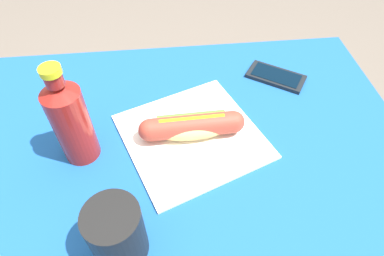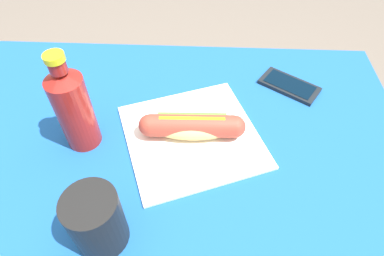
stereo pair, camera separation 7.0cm
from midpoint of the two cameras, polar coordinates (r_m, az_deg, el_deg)
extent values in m
cylinder|color=brown|center=(1.27, -20.96, -4.10)|extent=(0.07, 0.07, 0.72)
cylinder|color=brown|center=(1.24, 19.65, -5.66)|extent=(0.07, 0.07, 0.72)
cube|color=brown|center=(0.71, -2.70, -5.20)|extent=(1.03, 0.71, 0.03)
cube|color=#19519E|center=(0.70, -2.75, -4.38)|extent=(1.09, 0.77, 0.00)
cube|color=white|center=(0.72, 2.78, -1.58)|extent=(0.36, 0.36, 0.01)
ellipsoid|color=#E5BC75|center=(0.70, 2.86, -0.12)|extent=(0.17, 0.06, 0.05)
cylinder|color=#A83D2D|center=(0.69, 2.88, 0.20)|extent=(0.18, 0.05, 0.05)
sphere|color=#A83D2D|center=(0.70, 10.27, 0.09)|extent=(0.05, 0.05, 0.05)
sphere|color=#A83D2D|center=(0.69, -4.59, 0.32)|extent=(0.05, 0.05, 0.05)
cube|color=yellow|center=(0.68, 2.95, 1.43)|extent=(0.14, 0.01, 0.00)
cylinder|color=#568433|center=(0.70, 2.89, 1.74)|extent=(0.15, 0.02, 0.02)
cube|color=black|center=(0.88, 18.85, 6.92)|extent=(0.16, 0.14, 0.01)
cube|color=black|center=(0.87, 18.93, 7.17)|extent=(0.13, 0.12, 0.00)
cylinder|color=maroon|center=(0.68, -17.01, 2.40)|extent=(0.07, 0.07, 0.17)
cone|color=maroon|center=(0.62, -18.95, 8.42)|extent=(0.07, 0.07, 0.02)
cylinder|color=maroon|center=(0.61, -19.47, 10.02)|extent=(0.03, 0.03, 0.02)
cylinder|color=yellow|center=(0.60, -19.92, 11.38)|extent=(0.04, 0.04, 0.01)
cylinder|color=black|center=(0.56, -12.83, -15.79)|extent=(0.09, 0.09, 0.12)
camera|label=1|loc=(0.03, -87.13, 3.26)|focal=30.53mm
camera|label=2|loc=(0.03, 92.87, -3.26)|focal=30.53mm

